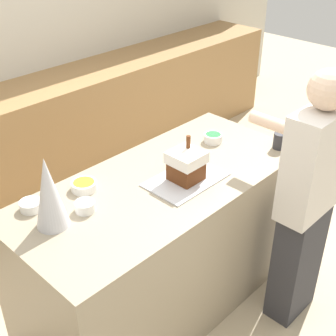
{
  "coord_description": "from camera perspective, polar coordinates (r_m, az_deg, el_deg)",
  "views": [
    {
      "loc": [
        -1.55,
        -1.55,
        2.32
      ],
      "look_at": [
        0.05,
        0.0,
        0.98
      ],
      "focal_mm": 50.0,
      "sensor_mm": 36.0,
      "label": 1
    }
  ],
  "objects": [
    {
      "name": "candy_bowl_near_tray_right",
      "position": [
        2.39,
        -10.08,
        -4.59
      ],
      "size": [
        0.1,
        0.1,
        0.05
      ],
      "color": "white",
      "rests_on": "kitchen_island"
    },
    {
      "name": "baking_tray",
      "position": [
        2.6,
        2.2,
        -1.41
      ],
      "size": [
        0.44,
        0.29,
        0.01
      ],
      "color": "silver",
      "rests_on": "kitchen_island"
    },
    {
      "name": "back_cabinet_block",
      "position": [
        4.03,
        -17.97,
        2.15
      ],
      "size": [
        6.0,
        0.6,
        0.95
      ],
      "color": "#9E7547",
      "rests_on": "ground_plane"
    },
    {
      "name": "gingerbread_house",
      "position": [
        2.55,
        2.24,
        0.39
      ],
      "size": [
        0.18,
        0.18,
        0.24
      ],
      "color": "#5B2D14",
      "rests_on": "baking_tray"
    },
    {
      "name": "kitchen_island",
      "position": [
        2.88,
        -0.66,
        -9.27
      ],
      "size": [
        1.77,
        0.8,
        0.92
      ],
      "color": "gray",
      "rests_on": "ground_plane"
    },
    {
      "name": "mug",
      "position": [
        2.98,
        13.44,
        3.24
      ],
      "size": [
        0.08,
        0.08,
        0.1
      ],
      "color": "#2D2D33",
      "rests_on": "kitchen_island"
    },
    {
      "name": "person",
      "position": [
        2.71,
        16.57,
        -4.0
      ],
      "size": [
        0.42,
        0.52,
        1.59
      ],
      "color": "#333338",
      "rests_on": "ground_plane"
    },
    {
      "name": "candy_bowl_behind_tray",
      "position": [
        2.55,
        -10.2,
        -2.09
      ],
      "size": [
        0.14,
        0.14,
        0.05
      ],
      "color": "white",
      "rests_on": "kitchen_island"
    },
    {
      "name": "ground_plane",
      "position": [
        3.19,
        -0.61,
        -15.58
      ],
      "size": [
        12.0,
        12.0,
        0.0
      ],
      "primitive_type": "plane",
      "color": "#C6B28E"
    },
    {
      "name": "candy_bowl_near_tray_left",
      "position": [
        3.0,
        5.52,
        3.73
      ],
      "size": [
        0.12,
        0.12,
        0.05
      ],
      "color": "white",
      "rests_on": "kitchen_island"
    },
    {
      "name": "candy_bowl_center_rear",
      "position": [
        2.46,
        -16.38,
        -4.36
      ],
      "size": [
        0.11,
        0.11,
        0.05
      ],
      "color": "white",
      "rests_on": "kitchen_island"
    },
    {
      "name": "decorative_tree",
      "position": [
        2.24,
        -14.33,
        -2.94
      ],
      "size": [
        0.16,
        0.16,
        0.37
      ],
      "color": "silver",
      "rests_on": "kitchen_island"
    }
  ]
}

